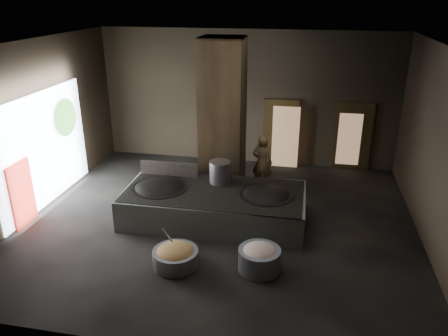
% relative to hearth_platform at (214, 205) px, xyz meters
% --- Properties ---
extents(floor, '(10.00, 9.00, 0.10)m').
position_rel_hearth_platform_xyz_m(floor, '(0.17, -0.09, -0.46)').
color(floor, black).
rests_on(floor, ground).
extents(ceiling, '(10.00, 9.00, 0.10)m').
position_rel_hearth_platform_xyz_m(ceiling, '(0.17, -0.09, 4.14)').
color(ceiling, black).
rests_on(ceiling, back_wall).
extents(back_wall, '(10.00, 0.10, 4.50)m').
position_rel_hearth_platform_xyz_m(back_wall, '(0.17, 4.46, 1.84)').
color(back_wall, black).
rests_on(back_wall, ground).
extents(front_wall, '(10.00, 0.10, 4.50)m').
position_rel_hearth_platform_xyz_m(front_wall, '(0.17, -4.64, 1.84)').
color(front_wall, black).
rests_on(front_wall, ground).
extents(left_wall, '(0.10, 9.00, 4.50)m').
position_rel_hearth_platform_xyz_m(left_wall, '(-4.88, -0.09, 1.84)').
color(left_wall, black).
rests_on(left_wall, ground).
extents(right_wall, '(0.10, 9.00, 4.50)m').
position_rel_hearth_platform_xyz_m(right_wall, '(5.22, -0.09, 1.84)').
color(right_wall, black).
rests_on(right_wall, ground).
extents(pillar, '(1.20, 1.20, 4.50)m').
position_rel_hearth_platform_xyz_m(pillar, '(-0.13, 1.81, 1.84)').
color(pillar, black).
rests_on(pillar, ground).
extents(hearth_platform, '(4.71, 2.32, 0.81)m').
position_rel_hearth_platform_xyz_m(hearth_platform, '(0.00, 0.00, 0.00)').
color(hearth_platform, '#A8BBAC').
rests_on(hearth_platform, ground).
extents(platform_cap, '(4.57, 2.19, 0.03)m').
position_rel_hearth_platform_xyz_m(platform_cap, '(0.00, 0.00, 0.41)').
color(platform_cap, black).
rests_on(platform_cap, hearth_platform).
extents(wok_left, '(1.47, 1.47, 0.41)m').
position_rel_hearth_platform_xyz_m(wok_left, '(-1.45, -0.05, 0.34)').
color(wok_left, black).
rests_on(wok_left, hearth_platform).
extents(wok_left_rim, '(1.50, 1.50, 0.05)m').
position_rel_hearth_platform_xyz_m(wok_left_rim, '(-1.45, -0.05, 0.41)').
color(wok_left_rim, black).
rests_on(wok_left_rim, hearth_platform).
extents(wok_right, '(1.37, 1.37, 0.39)m').
position_rel_hearth_platform_xyz_m(wok_right, '(1.35, 0.05, 0.34)').
color(wok_right, black).
rests_on(wok_right, hearth_platform).
extents(wok_right_rim, '(1.40, 1.40, 0.05)m').
position_rel_hearth_platform_xyz_m(wok_right_rim, '(1.35, 0.05, 0.41)').
color(wok_right_rim, black).
rests_on(wok_right_rim, hearth_platform).
extents(stock_pot, '(0.57, 0.57, 0.61)m').
position_rel_hearth_platform_xyz_m(stock_pot, '(0.05, 0.55, 0.72)').
color(stock_pot, '#9FA1A7').
rests_on(stock_pot, hearth_platform).
extents(splash_guard, '(1.62, 0.09, 0.41)m').
position_rel_hearth_platform_xyz_m(splash_guard, '(-1.45, 0.75, 0.62)').
color(splash_guard, black).
rests_on(splash_guard, hearth_platform).
extents(cook, '(0.67, 0.49, 1.70)m').
position_rel_hearth_platform_xyz_m(cook, '(1.00, 2.14, 0.44)').
color(cook, '#926F4A').
rests_on(cook, ground).
extents(veg_basin, '(1.21, 1.21, 0.37)m').
position_rel_hearth_platform_xyz_m(veg_basin, '(-0.38, -2.21, -0.22)').
color(veg_basin, gray).
rests_on(veg_basin, ground).
extents(veg_fill, '(0.82, 0.82, 0.25)m').
position_rel_hearth_platform_xyz_m(veg_fill, '(-0.38, -2.21, -0.06)').
color(veg_fill, '#9A9D4C').
rests_on(veg_fill, veg_basin).
extents(ladle, '(0.27, 0.33, 0.71)m').
position_rel_hearth_platform_xyz_m(ladle, '(-0.53, -2.06, 0.14)').
color(ladle, '#9FA1A7').
rests_on(ladle, veg_basin).
extents(meat_basin, '(1.10, 1.10, 0.50)m').
position_rel_hearth_platform_xyz_m(meat_basin, '(1.44, -2.02, -0.15)').
color(meat_basin, gray).
rests_on(meat_basin, ground).
extents(meat_fill, '(0.76, 0.76, 0.29)m').
position_rel_hearth_platform_xyz_m(meat_fill, '(1.44, -2.02, 0.04)').
color(meat_fill, tan).
rests_on(meat_fill, meat_basin).
extents(doorway_near, '(1.18, 0.08, 2.38)m').
position_rel_hearth_platform_xyz_m(doorway_near, '(1.37, 4.36, 0.69)').
color(doorway_near, black).
rests_on(doorway_near, ground).
extents(doorway_near_glow, '(0.89, 0.04, 2.11)m').
position_rel_hearth_platform_xyz_m(doorway_near_glow, '(1.55, 4.13, 0.64)').
color(doorway_near_glow, '#8C6647').
rests_on(doorway_near_glow, ground).
extents(doorway_far, '(1.18, 0.08, 2.38)m').
position_rel_hearth_platform_xyz_m(doorway_far, '(3.77, 4.36, 0.69)').
color(doorway_far, black).
rests_on(doorway_far, ground).
extents(doorway_far_glow, '(0.74, 0.04, 1.76)m').
position_rel_hearth_platform_xyz_m(doorway_far_glow, '(3.64, 4.31, 0.64)').
color(doorway_far_glow, '#8C6647').
rests_on(doorway_far_glow, ground).
extents(left_opening, '(0.04, 4.20, 3.10)m').
position_rel_hearth_platform_xyz_m(left_opening, '(-4.78, 0.11, 1.19)').
color(left_opening, white).
rests_on(left_opening, ground).
extents(pavilion_sliver, '(0.05, 0.90, 1.70)m').
position_rel_hearth_platform_xyz_m(pavilion_sliver, '(-4.71, -1.19, 0.44)').
color(pavilion_sliver, maroon).
rests_on(pavilion_sliver, ground).
extents(tree_silhouette, '(0.28, 1.10, 1.10)m').
position_rel_hearth_platform_xyz_m(tree_silhouette, '(-4.68, 1.21, 1.79)').
color(tree_silhouette, '#194714').
rests_on(tree_silhouette, left_opening).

